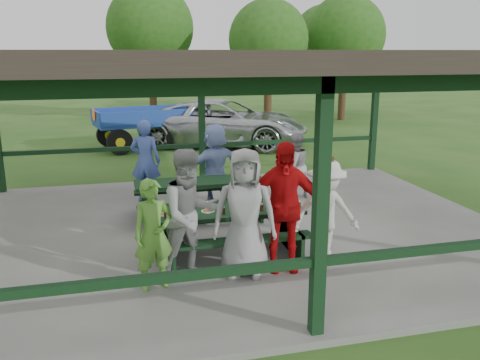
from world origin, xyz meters
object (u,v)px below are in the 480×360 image
object	(u,v)px
contestant_green	(153,235)
contestant_grey_left	(190,215)
contestant_grey_mid	(245,213)
spectator_grey	(295,166)
spectator_blue	(146,161)
contestant_white_fedora	(325,213)
picnic_table_far	(200,194)
contestant_red	(283,207)
farm_trailer	(142,127)
spectator_lblue	(215,164)
pickup_truck	(224,123)
picnic_table_near	(230,226)

from	to	relation	value
contestant_green	contestant_grey_left	world-z (taller)	contestant_grey_left
contestant_grey_mid	spectator_grey	distance (m)	4.20
contestant_grey_left	spectator_blue	xyz separation A→B (m)	(-0.35, 4.15, -0.05)
contestant_grey_left	spectator_blue	size ratio (longest dim) A/B	1.06
contestant_grey_mid	contestant_green	bearing A→B (deg)	-160.65
contestant_white_fedora	picnic_table_far	bearing A→B (deg)	120.49
contestant_red	farm_trailer	world-z (taller)	contestant_red
contestant_grey_left	spectator_lblue	distance (m)	3.72
picnic_table_far	farm_trailer	bearing A→B (deg)	94.12
contestant_grey_mid	contestant_red	size ratio (longest dim) A/B	0.96
contestant_green	spectator_blue	world-z (taller)	spectator_blue
contestant_red	contestant_grey_left	bearing A→B (deg)	-168.96
picnic_table_far	pickup_truck	world-z (taller)	pickup_truck
spectator_blue	farm_trailer	world-z (taller)	spectator_blue
contestant_grey_left	contestant_white_fedora	xyz separation A→B (m)	(2.06, -0.02, -0.12)
spectator_blue	spectator_grey	xyz separation A→B (m)	(3.23, -0.59, -0.16)
contestant_red	spectator_blue	xyz separation A→B (m)	(-1.73, 4.16, -0.08)
contestant_grey_mid	pickup_truck	world-z (taller)	contestant_grey_mid
contestant_grey_mid	spectator_lblue	distance (m)	3.63
contestant_grey_left	contestant_grey_mid	distance (m)	0.78
contestant_grey_mid	farm_trailer	distance (m)	11.19
picnic_table_near	contestant_green	bearing A→B (deg)	-144.31
picnic_table_far	spectator_blue	distance (m)	1.74
contestant_red	farm_trailer	size ratio (longest dim) A/B	0.45
contestant_red	spectator_lblue	xyz separation A→B (m)	(-0.31, 3.56, -0.11)
spectator_lblue	pickup_truck	distance (m)	7.57
contestant_green	spectator_lblue	xyz separation A→B (m)	(1.62, 3.73, 0.10)
pickup_truck	picnic_table_far	bearing A→B (deg)	-171.35
picnic_table_near	pickup_truck	size ratio (longest dim) A/B	0.40
spectator_blue	farm_trailer	bearing A→B (deg)	-72.84
contestant_grey_mid	contestant_white_fedora	bearing A→B (deg)	16.62
contestant_red	spectator_lblue	world-z (taller)	contestant_red
contestant_red	spectator_blue	world-z (taller)	contestant_red
picnic_table_near	pickup_truck	xyz separation A→B (m)	(2.13, 10.14, 0.26)
picnic_table_far	pickup_truck	distance (m)	8.46
picnic_table_near	contestant_grey_mid	xyz separation A→B (m)	(0.02, -0.83, 0.48)
picnic_table_near	spectator_blue	world-z (taller)	spectator_blue
contestant_grey_left	contestant_red	distance (m)	1.38
pickup_truck	spectator_grey	bearing A→B (deg)	-155.70
contestant_red	pickup_truck	distance (m)	11.01
contestant_grey_left	contestant_red	bearing A→B (deg)	-19.52
contestant_green	contestant_grey_mid	distance (m)	1.34
contestant_green	contestant_white_fedora	size ratio (longest dim) A/B	0.91
spectator_blue	spectator_grey	world-z (taller)	spectator_blue
picnic_table_near	spectator_grey	bearing A→B (deg)	52.79
spectator_blue	spectator_grey	size ratio (longest dim) A/B	1.22
pickup_truck	spectator_blue	bearing A→B (deg)	178.69
picnic_table_far	spectator_blue	bearing A→B (deg)	124.47
contestant_red	picnic_table_near	bearing A→B (deg)	140.54
picnic_table_far	contestant_grey_left	bearing A→B (deg)	-102.38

